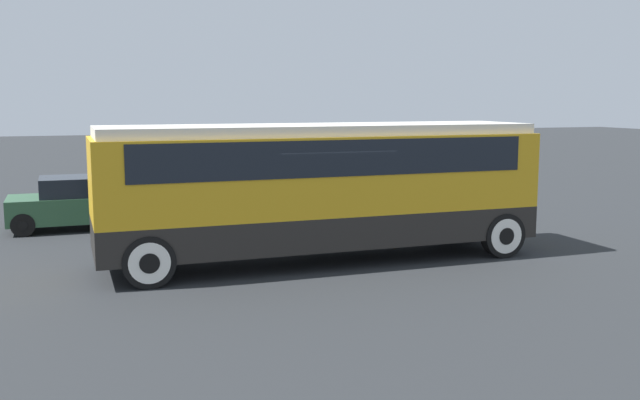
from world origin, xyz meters
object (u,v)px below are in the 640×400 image
(parked_car_near, at_px, (310,184))
(parked_car_far, at_px, (88,202))
(tour_bus, at_px, (324,179))
(parked_car_mid, at_px, (337,197))

(parked_car_near, height_order, parked_car_far, parked_car_near)
(tour_bus, height_order, parked_car_far, tour_bus)
(tour_bus, distance_m, parked_car_mid, 5.32)
(tour_bus, xyz_separation_m, parked_car_far, (-4.79, 5.99, -1.10))
(parked_car_near, relative_size, parked_car_far, 0.98)
(tour_bus, height_order, parked_car_near, tour_bus)
(parked_car_mid, relative_size, parked_car_far, 1.00)
(parked_car_mid, bearing_deg, parked_car_near, 84.90)
(tour_bus, distance_m, parked_car_far, 7.75)
(tour_bus, bearing_deg, parked_car_far, 128.64)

